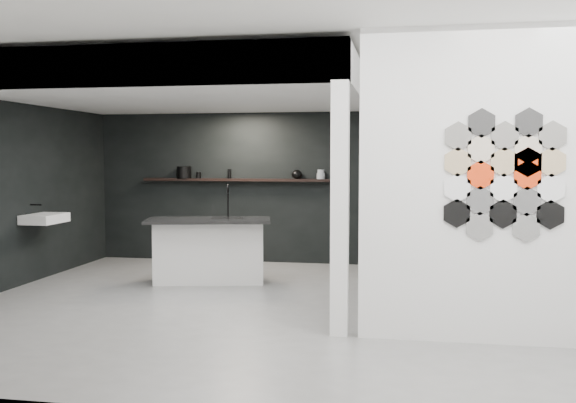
# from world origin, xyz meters

# --- Properties ---
(floor) EXTENTS (7.00, 6.00, 0.01)m
(floor) POSITION_xyz_m (0.00, 0.00, -0.01)
(floor) COLOR slate
(partition_panel) EXTENTS (2.45, 0.15, 2.80)m
(partition_panel) POSITION_xyz_m (2.23, -1.00, 1.40)
(partition_panel) COLOR silver
(partition_panel) RESTS_ON floor
(bay_clad_back) EXTENTS (4.40, 0.04, 2.35)m
(bay_clad_back) POSITION_xyz_m (-1.30, 2.97, 1.18)
(bay_clad_back) COLOR black
(bay_clad_back) RESTS_ON floor
(bay_clad_left) EXTENTS (0.04, 4.00, 2.35)m
(bay_clad_left) POSITION_xyz_m (-3.47, 1.00, 1.18)
(bay_clad_left) COLOR black
(bay_clad_left) RESTS_ON floor
(bulkhead) EXTENTS (4.40, 4.00, 0.40)m
(bulkhead) POSITION_xyz_m (-1.30, 1.00, 2.55)
(bulkhead) COLOR silver
(bulkhead) RESTS_ON corner_column
(corner_column) EXTENTS (0.16, 0.16, 2.35)m
(corner_column) POSITION_xyz_m (0.82, -1.00, 1.18)
(corner_column) COLOR silver
(corner_column) RESTS_ON floor
(fascia_beam) EXTENTS (4.40, 0.16, 0.40)m
(fascia_beam) POSITION_xyz_m (-1.30, -0.92, 2.55)
(fascia_beam) COLOR silver
(fascia_beam) RESTS_ON corner_column
(wall_basin) EXTENTS (0.40, 0.60, 0.12)m
(wall_basin) POSITION_xyz_m (-3.24, 0.80, 0.85)
(wall_basin) COLOR silver
(wall_basin) RESTS_ON bay_clad_left
(display_shelf) EXTENTS (3.00, 0.15, 0.04)m
(display_shelf) POSITION_xyz_m (-1.20, 2.87, 1.30)
(display_shelf) COLOR black
(display_shelf) RESTS_ON bay_clad_back
(kitchen_island) EXTENTS (1.72, 1.04, 1.30)m
(kitchen_island) POSITION_xyz_m (-1.12, 1.21, 0.44)
(kitchen_island) COLOR silver
(kitchen_island) RESTS_ON floor
(stockpot) EXTENTS (0.30, 0.30, 0.19)m
(stockpot) POSITION_xyz_m (-2.04, 2.87, 1.41)
(stockpot) COLOR black
(stockpot) RESTS_ON display_shelf
(kettle) EXTENTS (0.19, 0.19, 0.14)m
(kettle) POSITION_xyz_m (-0.22, 2.87, 1.39)
(kettle) COLOR black
(kettle) RESTS_ON display_shelf
(glass_bowl) EXTENTS (0.13, 0.13, 0.09)m
(glass_bowl) POSITION_xyz_m (0.15, 2.87, 1.37)
(glass_bowl) COLOR gray
(glass_bowl) RESTS_ON display_shelf
(glass_vase) EXTENTS (0.14, 0.14, 0.15)m
(glass_vase) POSITION_xyz_m (0.15, 2.87, 1.39)
(glass_vase) COLOR gray
(glass_vase) RESTS_ON display_shelf
(bottle_dark) EXTENTS (0.07, 0.07, 0.15)m
(bottle_dark) POSITION_xyz_m (-1.30, 2.87, 1.39)
(bottle_dark) COLOR black
(bottle_dark) RESTS_ON display_shelf
(utensil_cup) EXTENTS (0.09, 0.09, 0.10)m
(utensil_cup) POSITION_xyz_m (-1.80, 2.87, 1.37)
(utensil_cup) COLOR black
(utensil_cup) RESTS_ON display_shelf
(hex_tile_cluster) EXTENTS (1.04, 0.02, 1.16)m
(hex_tile_cluster) POSITION_xyz_m (2.26, -1.09, 1.50)
(hex_tile_cluster) COLOR black
(hex_tile_cluster) RESTS_ON partition_panel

